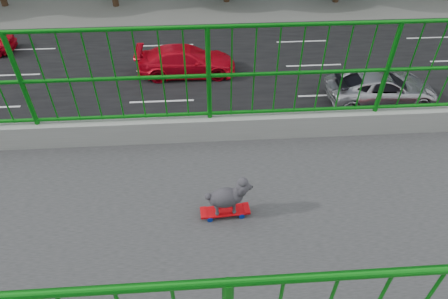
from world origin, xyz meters
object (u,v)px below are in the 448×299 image
(car_7, at_px, (383,88))
(skateboard, at_px, (225,211))
(car_5, at_px, (414,189))
(poodle, at_px, (228,196))
(car_3, at_px, (186,61))
(car_2, at_px, (381,88))

(car_7, bearing_deg, skateboard, 146.31)
(car_5, bearing_deg, car_7, 166.79)
(poodle, relative_size, car_3, 0.09)
(skateboard, height_order, car_3, skateboard)
(car_3, relative_size, car_7, 1.08)
(skateboard, relative_size, car_2, 0.10)
(car_2, relative_size, car_3, 1.00)
(car_2, bearing_deg, car_3, 70.42)
(skateboard, xyz_separation_m, car_3, (-15.45, -0.92, -6.32))
(car_7, bearing_deg, car_3, 70.60)
(car_3, bearing_deg, car_5, -141.69)
(car_7, bearing_deg, car_5, 166.79)
(skateboard, height_order, car_5, skateboard)
(car_2, distance_m, car_5, 6.55)
(car_5, relative_size, car_7, 1.04)
(car_5, bearing_deg, car_3, -141.69)
(car_2, bearing_deg, car_7, -90.00)
(car_3, xyz_separation_m, car_7, (3.20, 9.09, -0.06))
(car_5, bearing_deg, car_2, 167.56)
(poodle, relative_size, car_5, 0.09)
(car_7, bearing_deg, poodle, 146.39)
(poodle, height_order, car_5, poodle)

